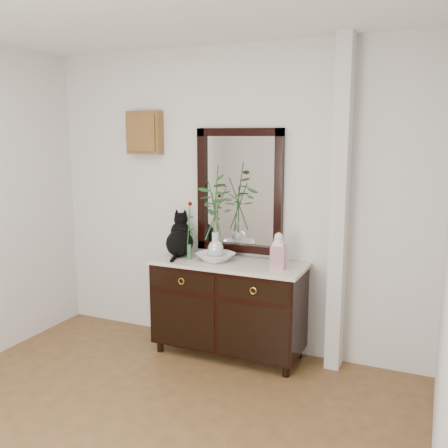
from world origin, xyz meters
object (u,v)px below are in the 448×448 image
at_px(ginger_jar, 278,250).
at_px(lotus_bowl, 216,257).
at_px(cat, 179,234).
at_px(sideboard, 229,304).

bearing_deg(ginger_jar, lotus_bowl, 179.20).
bearing_deg(cat, ginger_jar, -20.91).
distance_m(lotus_bowl, ginger_jar, 0.58).
bearing_deg(lotus_bowl, ginger_jar, -0.80).
bearing_deg(sideboard, ginger_jar, -3.42).
xyz_separation_m(sideboard, ginger_jar, (0.45, -0.03, 0.53)).
bearing_deg(sideboard, lotus_bowl, -170.56).
xyz_separation_m(sideboard, lotus_bowl, (-0.12, -0.02, 0.41)).
height_order(cat, lotus_bowl, cat).
distance_m(sideboard, cat, 0.76).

